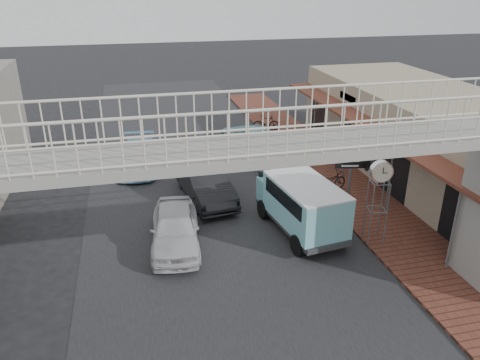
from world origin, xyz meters
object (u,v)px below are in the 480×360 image
angkot_curb (253,138)px  motorcycle_near (329,182)px  street_clock (381,175)px  motorcycle_far (266,123)px  white_hatchback (175,228)px  angkot_far (138,156)px  arrow_sign (372,158)px  dark_sedan (205,183)px  angkot_van (302,201)px

angkot_curb → motorcycle_near: 6.54m
street_clock → motorcycle_far: bearing=98.4°
white_hatchback → angkot_curb: angkot_curb is taller
motorcycle_near → motorcycle_far: (-0.16, 9.46, 0.02)m
angkot_far → motorcycle_near: 9.65m
angkot_curb → motorcycle_near: angkot_curb is taller
angkot_curb → arrow_sign: (2.34, -8.82, 1.88)m
motorcycle_far → motorcycle_near: bearing=-166.7°
motorcycle_near → motorcycle_far: 9.46m
street_clock → arrow_sign: 1.94m
motorcycle_near → angkot_far: bearing=40.6°
white_hatchback → angkot_curb: (5.29, 9.13, 0.02)m
white_hatchback → street_clock: 7.41m
angkot_far → motorcycle_far: 9.12m
arrow_sign → dark_sedan: bearing=162.8°
dark_sedan → angkot_far: 5.12m
arrow_sign → motorcycle_near: bearing=112.7°
dark_sedan → angkot_far: (-2.72, 4.34, -0.10)m
motorcycle_near → arrow_sign: arrow_sign is taller
white_hatchback → dark_sedan: 4.00m
dark_sedan → motorcycle_near: 5.52m
angkot_van → motorcycle_near: (2.42, 2.97, -0.74)m
white_hatchback → arrow_sign: arrow_sign is taller
motorcycle_far → street_clock: street_clock is taller
white_hatchback → dark_sedan: (1.68, 3.63, 0.05)m
motorcycle_far → arrow_sign: size_ratio=0.53×
angkot_curb → motorcycle_near: size_ratio=2.87×
angkot_far → angkot_van: bearing=-49.1°
dark_sedan → angkot_van: (3.05, -3.74, 0.56)m
white_hatchback → street_clock: size_ratio=1.34×
angkot_far → dark_sedan: bearing=-52.5°
white_hatchback → motorcycle_near: size_ratio=2.27×
angkot_van → angkot_far: bearing=117.6°
angkot_far → angkot_van: 9.95m
white_hatchback → motorcycle_near: white_hatchback is taller
motorcycle_near → street_clock: size_ratio=0.59×
motorcycle_near → white_hatchback: bearing=94.5°
street_clock → angkot_far: bearing=138.6°
dark_sedan → angkot_curb: size_ratio=0.88×
angkot_van → white_hatchback: bearing=170.8°
white_hatchback → angkot_van: (4.73, -0.11, 0.61)m
angkot_curb → street_clock: 10.96m
white_hatchback → angkot_van: size_ratio=0.94×
angkot_van → motorcycle_far: size_ratio=2.68×
motorcycle_far → arrow_sign: bearing=-164.7°
street_clock → arrow_sign: size_ratio=1.00×
white_hatchback → street_clock: (6.98, -1.52, 1.98)m
dark_sedan → street_clock: bearing=-51.7°
white_hatchback → motorcycle_near: bearing=27.7°
dark_sedan → motorcycle_near: size_ratio=2.52×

